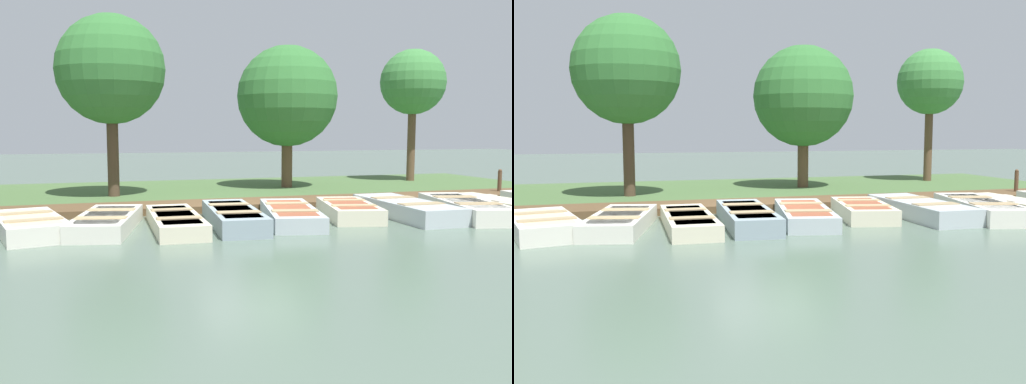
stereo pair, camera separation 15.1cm
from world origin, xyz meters
TOP-DOWN VIEW (x-y plane):
  - ground_plane at (0.00, 0.00)m, footprint 80.00×80.00m
  - shore_bank at (-5.00, 0.00)m, footprint 8.00×24.00m
  - dock_walkway at (-1.32, 0.00)m, footprint 1.58×20.41m
  - rowboat_2 at (1.25, -5.05)m, footprint 3.06×1.80m
  - rowboat_3 at (1.21, -3.52)m, footprint 3.30×1.78m
  - rowboat_4 at (1.47, -2.10)m, footprint 3.37×1.09m
  - rowboat_5 at (1.44, -0.80)m, footprint 3.47×1.30m
  - rowboat_6 at (1.28, 0.60)m, footprint 3.55×1.79m
  - rowboat_7 at (1.08, 2.18)m, footprint 2.90×1.70m
  - rowboat_8 at (1.44, 3.55)m, footprint 3.43×1.18m
  - rowboat_9 at (1.72, 5.04)m, footprint 3.72×1.89m
  - rowboat_10 at (1.27, 6.26)m, footprint 2.92×1.08m
  - mooring_post_far at (-1.40, 8.65)m, footprint 0.12×0.12m
  - park_tree_left at (-4.08, -3.10)m, footprint 3.23×3.23m
  - park_tree_center at (-5.13, 2.84)m, footprint 3.46×3.46m
  - park_tree_right at (-6.17, 8.41)m, footprint 2.52×2.52m

SIDE VIEW (x-z plane):
  - ground_plane at x=0.00m, z-range 0.00..0.00m
  - shore_bank at x=-5.00m, z-range 0.00..0.12m
  - dock_walkway at x=-1.32m, z-range 0.00..0.19m
  - rowboat_4 at x=1.47m, z-range 0.00..0.35m
  - rowboat_6 at x=1.28m, z-range 0.00..0.36m
  - rowboat_10 at x=1.27m, z-range 0.00..0.37m
  - rowboat_3 at x=1.21m, z-range 0.00..0.37m
  - rowboat_7 at x=1.08m, z-range 0.00..0.38m
  - rowboat_2 at x=1.25m, z-range 0.00..0.39m
  - rowboat_5 at x=1.44m, z-range 0.00..0.41m
  - rowboat_9 at x=1.72m, z-range 0.00..0.42m
  - rowboat_8 at x=1.44m, z-range 0.00..0.42m
  - mooring_post_far at x=-1.40m, z-range 0.00..0.89m
  - park_tree_center at x=-5.13m, z-range 0.76..5.76m
  - park_tree_left at x=-4.08m, z-range 1.12..6.63m
  - park_tree_right at x=-6.17m, z-range 1.31..6.54m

